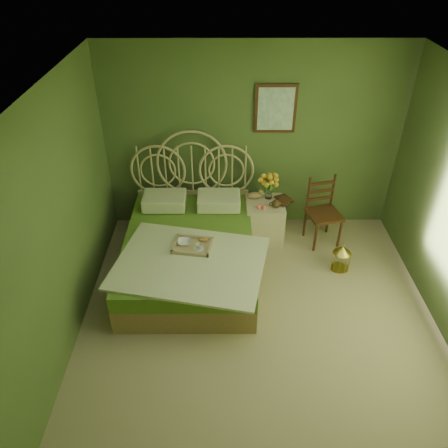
{
  "coord_description": "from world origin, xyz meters",
  "views": [
    {
      "loc": [
        -0.41,
        -3.22,
        3.74
      ],
      "look_at": [
        -0.39,
        1.0,
        0.8
      ],
      "focal_mm": 35.0,
      "sensor_mm": 36.0,
      "label": 1
    }
  ],
  "objects_px": {
    "bed": "(190,249)",
    "nightstand": "(265,215)",
    "birdcage": "(341,258)",
    "chair": "(324,207)"
  },
  "relations": [
    {
      "from": "bed",
      "to": "nightstand",
      "type": "height_order",
      "value": "bed"
    },
    {
      "from": "nightstand",
      "to": "birdcage",
      "type": "bearing_deg",
      "value": -37.72
    },
    {
      "from": "chair",
      "to": "bed",
      "type": "bearing_deg",
      "value": -174.21
    },
    {
      "from": "chair",
      "to": "nightstand",
      "type": "bearing_deg",
      "value": 162.2
    },
    {
      "from": "nightstand",
      "to": "birdcage",
      "type": "xyz_separation_m",
      "value": [
        0.93,
        -0.72,
        -0.18
      ]
    },
    {
      "from": "bed",
      "to": "birdcage",
      "type": "relative_size",
      "value": 6.69
    },
    {
      "from": "nightstand",
      "to": "chair",
      "type": "distance_m",
      "value": 0.81
    },
    {
      "from": "bed",
      "to": "birdcage",
      "type": "height_order",
      "value": "bed"
    },
    {
      "from": "birdcage",
      "to": "bed",
      "type": "bearing_deg",
      "value": 179.54
    },
    {
      "from": "bed",
      "to": "chair",
      "type": "bearing_deg",
      "value": 20.02
    }
  ]
}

